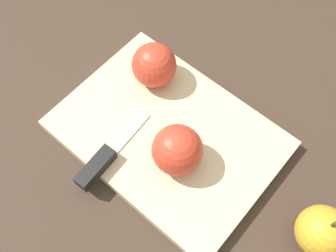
{
  "coord_description": "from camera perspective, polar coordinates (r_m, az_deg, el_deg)",
  "views": [
    {
      "loc": [
        -0.14,
        0.25,
        0.59
      ],
      "look_at": [
        0.0,
        0.0,
        0.04
      ],
      "focal_mm": 42.0,
      "sensor_mm": 36.0,
      "label": 1
    }
  ],
  "objects": [
    {
      "name": "ground_plane",
      "position": [
        0.65,
        -0.0,
        -1.68
      ],
      "size": [
        4.0,
        4.0,
        0.0
      ],
      "primitive_type": "plane",
      "color": "#38281E"
    },
    {
      "name": "cutting_board",
      "position": [
        0.64,
        -0.0,
        -1.26
      ],
      "size": [
        0.39,
        0.31,
        0.02
      ],
      "color": "#D1B789",
      "rests_on": "ground_plane"
    },
    {
      "name": "apple_half_left",
      "position": [
        0.58,
        1.36,
        -3.51
      ],
      "size": [
        0.08,
        0.08,
        0.08
      ],
      "rotation": [
        0.0,
        0.0,
        1.75
      ],
      "color": "red",
      "rests_on": "cutting_board"
    },
    {
      "name": "apple_half_right",
      "position": [
        0.66,
        -2.05,
        8.82
      ],
      "size": [
        0.07,
        0.07,
        0.07
      ],
      "rotation": [
        0.0,
        0.0,
        0.94
      ],
      "color": "red",
      "rests_on": "cutting_board"
    },
    {
      "name": "knife",
      "position": [
        0.61,
        -9.95,
        -5.46
      ],
      "size": [
        0.04,
        0.16,
        0.02
      ],
      "rotation": [
        0.0,
        0.0,
        -1.7
      ],
      "color": "silver",
      "rests_on": "cutting_board"
    },
    {
      "name": "apple_whole",
      "position": [
        0.6,
        21.49,
        -14.11
      ],
      "size": [
        0.08,
        0.08,
        0.09
      ],
      "color": "gold",
      "rests_on": "ground_plane"
    }
  ]
}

